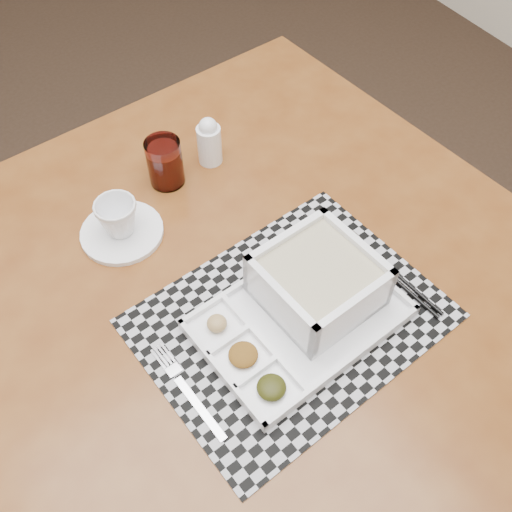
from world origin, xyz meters
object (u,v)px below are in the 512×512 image
Objects in this scene: cup at (118,218)px; creamer_bottle at (209,141)px; serving_tray at (311,294)px; dining_table at (243,306)px; juice_glass at (165,164)px.

creamer_bottle is at bearing 17.84° from cup.
creamer_bottle is (0.03, 0.39, 0.01)m from serving_tray.
serving_tray reaches higher than cup.
creamer_bottle is at bearing 71.07° from dining_table.
serving_tray is 3.53× the size of juice_glass.
cup is 0.77× the size of juice_glass.
dining_table is 15.74× the size of cup.
cup reaches higher than dining_table.
creamer_bottle reaches higher than dining_table.
creamer_bottle reaches higher than juice_glass.
serving_tray is at bearing -57.98° from dining_table.
juice_glass reaches higher than dining_table.
serving_tray is 3.28× the size of creamer_bottle.
cup is 0.72× the size of creamer_bottle.
creamer_bottle is (0.23, 0.09, 0.00)m from cup.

